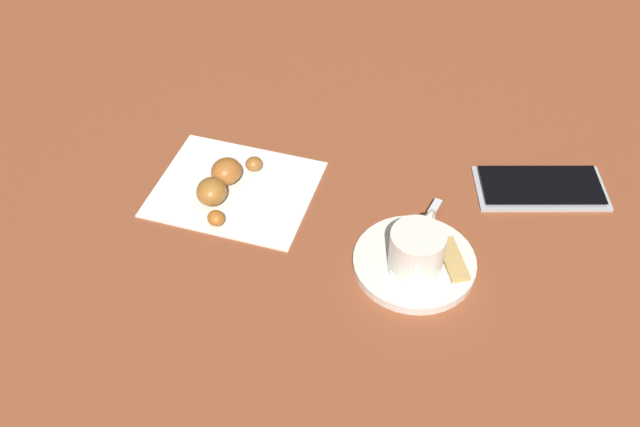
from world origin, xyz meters
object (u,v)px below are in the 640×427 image
object	(u,v)px
napkin	(235,188)
croissant	(221,182)
teaspoon	(409,249)
espresso_cup	(417,249)
sugar_packet	(452,259)
saucer	(414,263)
cell_phone	(541,187)

from	to	relation	value
napkin	croissant	bearing A→B (deg)	58.37
croissant	teaspoon	bearing A→B (deg)	-172.99
napkin	espresso_cup	bearing A→B (deg)	-179.25
sugar_packet	croissant	xyz separation A→B (m)	(0.28, 0.04, 0.00)
napkin	sugar_packet	bearing A→B (deg)	-174.25
espresso_cup	sugar_packet	distance (m)	0.04
saucer	sugar_packet	distance (m)	0.04
saucer	cell_phone	distance (m)	0.20
croissant	cell_phone	world-z (taller)	croissant
sugar_packet	croissant	size ratio (longest dim) A/B	0.47
saucer	croissant	distance (m)	0.24
sugar_packet	croissant	bearing A→B (deg)	54.75
croissant	cell_phone	distance (m)	0.38
teaspoon	napkin	size ratio (longest dim) A/B	0.71
espresso_cup	sugar_packet	world-z (taller)	espresso_cup
napkin	cell_phone	size ratio (longest dim) A/B	1.09
napkin	teaspoon	bearing A→B (deg)	-176.10
croissant	saucer	bearing A→B (deg)	-175.02
sugar_packet	croissant	distance (m)	0.28
espresso_cup	sugar_packet	size ratio (longest dim) A/B	1.42
espresso_cup	cell_phone	xyz separation A→B (m)	(-0.07, -0.19, -0.03)
saucer	espresso_cup	world-z (taller)	espresso_cup
sugar_packet	napkin	bearing A→B (deg)	52.21
espresso_cup	sugar_packet	bearing A→B (deg)	-142.63
teaspoon	cell_phone	xyz separation A→B (m)	(-0.08, -0.18, -0.01)
sugar_packet	napkin	distance (m)	0.27
sugar_packet	cell_phone	world-z (taller)	sugar_packet
teaspoon	cell_phone	world-z (taller)	teaspoon
espresso_cup	napkin	xyz separation A→B (m)	(0.24, 0.00, -0.03)
saucer	napkin	xyz separation A→B (m)	(0.23, 0.01, -0.00)
saucer	espresso_cup	size ratio (longest dim) A/B	1.57
saucer	espresso_cup	distance (m)	0.03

